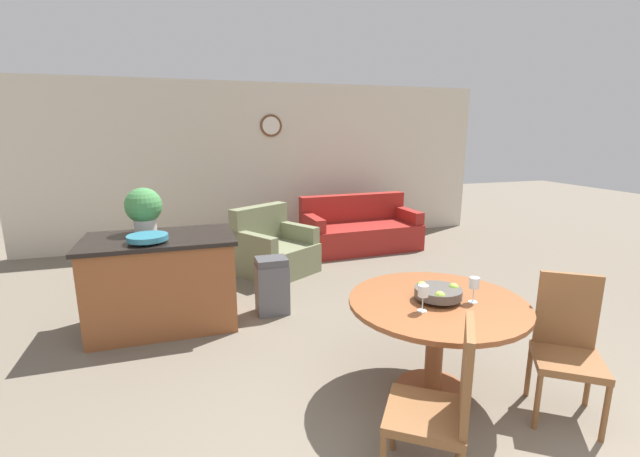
{
  "coord_description": "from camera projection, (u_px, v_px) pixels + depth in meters",
  "views": [
    {
      "loc": [
        -1.36,
        -1.29,
        1.92
      ],
      "look_at": [
        -0.08,
        2.76,
        0.94
      ],
      "focal_mm": 24.0,
      "sensor_mm": 36.0,
      "label": 1
    }
  ],
  "objects": [
    {
      "name": "dining_table",
      "position": [
        436.0,
        322.0,
        3.07
      ],
      "size": [
        1.26,
        1.26,
        0.74
      ],
      "color": "brown",
      "rests_on": "ground_plane"
    },
    {
      "name": "potted_plant",
      "position": [
        144.0,
        208.0,
        4.23
      ],
      "size": [
        0.36,
        0.36,
        0.46
      ],
      "color": "beige",
      "rests_on": "kitchen_island"
    },
    {
      "name": "wine_glass_right",
      "position": [
        474.0,
        284.0,
        2.97
      ],
      "size": [
        0.07,
        0.07,
        0.18
      ],
      "color": "silver",
      "rests_on": "dining_table"
    },
    {
      "name": "kitchen_island",
      "position": [
        163.0,
        281.0,
        4.23
      ],
      "size": [
        1.41,
        0.85,
        0.91
      ],
      "color": "brown",
      "rests_on": "ground_plane"
    },
    {
      "name": "dining_chair_near_right",
      "position": [
        567.0,
        342.0,
        2.9
      ],
      "size": [
        0.59,
        0.59,
        0.97
      ],
      "rotation": [
        0.0,
        0.0,
        8.8
      ],
      "color": "brown",
      "rests_on": "ground_plane"
    },
    {
      "name": "fruit_bowl",
      "position": [
        438.0,
        292.0,
        3.02
      ],
      "size": [
        0.33,
        0.33,
        0.12
      ],
      "color": "#4C4742",
      "rests_on": "dining_table"
    },
    {
      "name": "trash_bin",
      "position": [
        272.0,
        286.0,
        4.55
      ],
      "size": [
        0.33,
        0.27,
        0.61
      ],
      "color": "#56565B",
      "rests_on": "ground_plane"
    },
    {
      "name": "dining_chair_near_left",
      "position": [
        442.0,
        402.0,
        2.26
      ],
      "size": [
        0.59,
        0.59,
        0.97
      ],
      "rotation": [
        0.0,
        0.0,
        7.23
      ],
      "color": "brown",
      "rests_on": "ground_plane"
    },
    {
      "name": "wall_back",
      "position": [
        266.0,
        164.0,
        7.36
      ],
      "size": [
        8.0,
        0.09,
        2.7
      ],
      "color": "beige",
      "rests_on": "ground_plane"
    },
    {
      "name": "armchair",
      "position": [
        274.0,
        251.0,
        5.86
      ],
      "size": [
        1.22,
        1.2,
        0.9
      ],
      "rotation": [
        0.0,
        0.0,
        0.55
      ],
      "color": "#7A7F5B",
      "rests_on": "ground_plane"
    },
    {
      "name": "couch",
      "position": [
        360.0,
        231.0,
        7.06
      ],
      "size": [
        1.9,
        0.97,
        0.86
      ],
      "rotation": [
        0.0,
        0.0,
        0.04
      ],
      "color": "maroon",
      "rests_on": "ground_plane"
    },
    {
      "name": "wine_glass_left",
      "position": [
        423.0,
        292.0,
        2.82
      ],
      "size": [
        0.07,
        0.07,
        0.18
      ],
      "color": "silver",
      "rests_on": "dining_table"
    },
    {
      "name": "teal_bowl",
      "position": [
        148.0,
        238.0,
        3.9
      ],
      "size": [
        0.36,
        0.36,
        0.07
      ],
      "color": "teal",
      "rests_on": "kitchen_island"
    }
  ]
}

